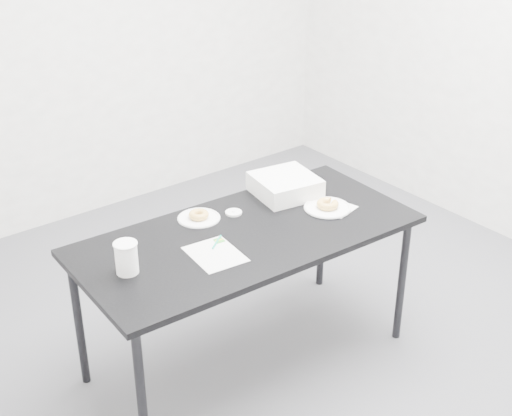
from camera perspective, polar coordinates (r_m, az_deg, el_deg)
floor at (r=3.86m, az=1.03°, el=-10.81°), size 4.00×4.00×0.00m
wall_back at (r=4.87m, az=-14.24°, el=14.22°), size 4.00×0.02×2.70m
table at (r=3.39m, az=-0.72°, el=-2.79°), size 1.66×0.83×0.74m
scorecard at (r=3.19m, az=-3.29°, el=-3.71°), size 0.23×0.28×0.00m
logo_patch at (r=3.29m, az=-2.96°, el=-2.60°), size 0.05×0.05×0.00m
pen at (r=3.27m, az=-3.16°, el=-2.73°), size 0.10×0.08×0.01m
napkin at (r=3.60m, az=6.42°, el=-0.00°), size 0.20×0.20×0.00m
plate_near at (r=3.58m, az=5.73°, el=0.01°), size 0.24×0.24×0.01m
donut_near at (r=3.57m, az=5.75°, el=0.32°), size 0.12×0.12×0.04m
plate_far at (r=3.49m, az=-4.59°, el=-0.81°), size 0.21×0.21×0.01m
donut_far at (r=3.48m, az=-4.60°, el=-0.54°), size 0.11×0.11×0.03m
coffee_cup at (r=3.07m, az=-10.33°, el=-3.94°), size 0.10×0.10×0.15m
cup_lid at (r=3.52m, az=-1.80°, el=-0.37°), size 0.08×0.08×0.01m
bakery_box at (r=3.70m, az=2.34°, el=1.82°), size 0.35×0.35×0.10m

